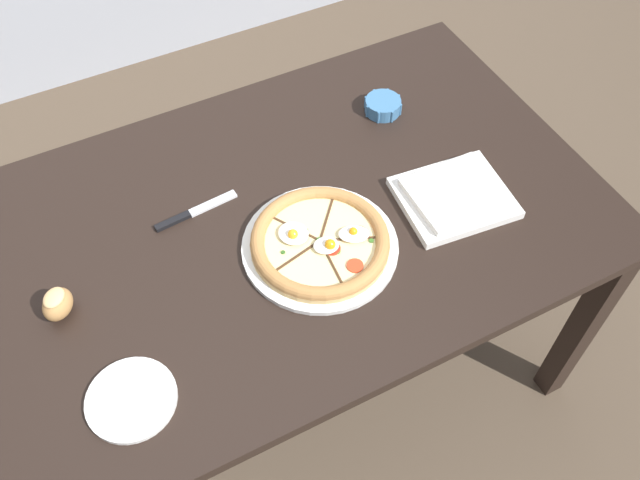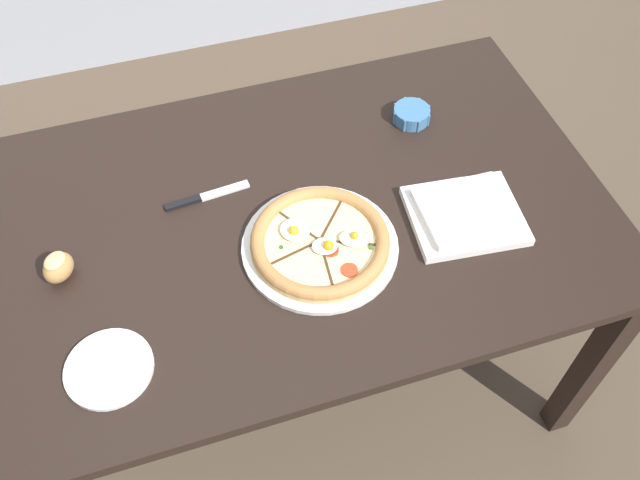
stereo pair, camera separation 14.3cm
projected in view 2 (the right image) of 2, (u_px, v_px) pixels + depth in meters
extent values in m
plane|color=brown|center=(277.00, 371.00, 2.09)|extent=(12.00, 12.00, 0.00)
cube|color=black|center=(260.00, 226.00, 1.51)|extent=(1.57, 0.90, 0.03)
cube|color=black|center=(592.00, 365.00, 1.71)|extent=(0.06, 0.06, 0.71)
cube|color=black|center=(459.00, 149.00, 2.17)|extent=(0.06, 0.06, 0.71)
cylinder|color=white|center=(320.00, 247.00, 1.45)|extent=(0.34, 0.34, 0.01)
cylinder|color=tan|center=(320.00, 243.00, 1.44)|extent=(0.30, 0.30, 0.01)
cylinder|color=beige|center=(320.00, 241.00, 1.44)|extent=(0.25, 0.25, 0.00)
torus|color=#B27A42|center=(320.00, 241.00, 1.43)|extent=(0.30, 0.30, 0.03)
cube|color=#472D19|center=(295.00, 253.00, 1.41)|extent=(0.12, 0.03, 0.00)
cube|color=#472D19|center=(327.00, 264.00, 1.40)|extent=(0.02, 0.12, 0.00)
cube|color=#472D19|center=(349.00, 243.00, 1.43)|extent=(0.12, 0.05, 0.00)
cube|color=#472D19|center=(331.00, 220.00, 1.47)|extent=(0.08, 0.10, 0.00)
cube|color=#472D19|center=(298.00, 226.00, 1.46)|extent=(0.07, 0.11, 0.00)
cylinder|color=red|center=(330.00, 250.00, 1.42)|extent=(0.04, 0.04, 0.00)
cylinder|color=red|center=(361.00, 237.00, 1.44)|extent=(0.03, 0.03, 0.00)
cylinder|color=red|center=(349.00, 270.00, 1.39)|extent=(0.04, 0.04, 0.00)
ellipsoid|color=white|center=(295.00, 230.00, 1.44)|extent=(0.08, 0.09, 0.01)
sphere|color=#F4AD1E|center=(294.00, 231.00, 1.43)|extent=(0.02, 0.02, 0.02)
ellipsoid|color=white|center=(325.00, 246.00, 1.42)|extent=(0.06, 0.06, 0.01)
sphere|color=orange|center=(328.00, 246.00, 1.41)|extent=(0.02, 0.02, 0.02)
ellipsoid|color=white|center=(355.00, 239.00, 1.43)|extent=(0.08, 0.07, 0.01)
sphere|color=orange|center=(354.00, 236.00, 1.43)|extent=(0.02, 0.02, 0.02)
cylinder|color=#386B23|center=(308.00, 228.00, 1.45)|extent=(0.01, 0.01, 0.00)
cylinder|color=#386B23|center=(320.00, 240.00, 1.43)|extent=(0.02, 0.02, 0.00)
cylinder|color=#386B23|center=(371.00, 247.00, 1.42)|extent=(0.01, 0.01, 0.00)
cylinder|color=#477A2D|center=(334.00, 253.00, 1.41)|extent=(0.02, 0.02, 0.00)
cylinder|color=#2D5B1E|center=(281.00, 247.00, 1.42)|extent=(0.01, 0.01, 0.00)
cylinder|color=teal|center=(411.00, 115.00, 1.68)|extent=(0.09, 0.09, 0.04)
cylinder|color=beige|center=(412.00, 113.00, 1.68)|extent=(0.07, 0.07, 0.02)
cylinder|color=teal|center=(428.00, 111.00, 1.69)|extent=(0.01, 0.01, 0.03)
cylinder|color=teal|center=(418.00, 104.00, 1.71)|extent=(0.01, 0.01, 0.03)
cylinder|color=teal|center=(405.00, 103.00, 1.71)|extent=(0.01, 0.01, 0.03)
cylinder|color=teal|center=(395.00, 109.00, 1.69)|extent=(0.01, 0.01, 0.03)
cylinder|color=teal|center=(395.00, 118.00, 1.67)|extent=(0.01, 0.01, 0.03)
cylinder|color=teal|center=(404.00, 126.00, 1.66)|extent=(0.01, 0.01, 0.03)
cylinder|color=teal|center=(418.00, 127.00, 1.66)|extent=(0.01, 0.01, 0.03)
cylinder|color=teal|center=(428.00, 120.00, 1.67)|extent=(0.01, 0.01, 0.03)
cube|color=silver|center=(465.00, 216.00, 1.50)|extent=(0.26, 0.23, 0.02)
cube|color=silver|center=(466.00, 210.00, 1.48)|extent=(0.20, 0.17, 0.02)
ellipsoid|color=#B27F47|center=(58.00, 268.00, 1.39)|extent=(0.09, 0.09, 0.06)
ellipsoid|color=#EAB775|center=(55.00, 261.00, 1.37)|extent=(0.06, 0.06, 0.02)
cube|color=silver|center=(225.00, 191.00, 1.55)|extent=(0.12, 0.03, 0.01)
cube|color=black|center=(183.00, 203.00, 1.53)|extent=(0.08, 0.02, 0.01)
cylinder|color=white|center=(109.00, 368.00, 1.28)|extent=(0.17, 0.17, 0.01)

